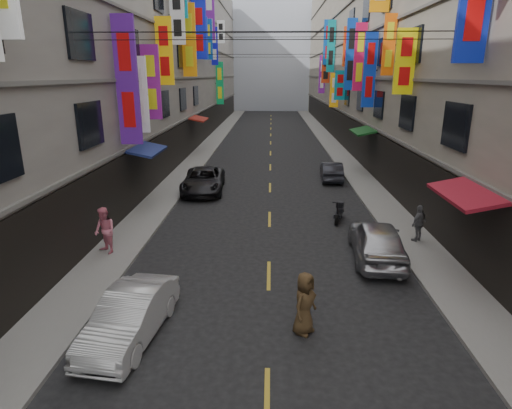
# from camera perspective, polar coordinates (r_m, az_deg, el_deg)

# --- Properties ---
(sidewalk_left) EXTENTS (2.00, 90.00, 0.12)m
(sidewalk_left) POSITION_cam_1_polar(r_m,az_deg,el_deg) (38.46, -7.10, 6.94)
(sidewalk_left) COLOR slate
(sidewalk_left) RESTS_ON ground
(sidewalk_right) EXTENTS (2.00, 90.00, 0.12)m
(sidewalk_right) POSITION_cam_1_polar(r_m,az_deg,el_deg) (38.46, 10.98, 6.76)
(sidewalk_right) COLOR slate
(sidewalk_right) RESTS_ON ground
(building_row_left) EXTENTS (10.14, 90.00, 19.00)m
(building_row_left) POSITION_cam_1_polar(r_m,az_deg,el_deg) (39.40, -16.84, 20.39)
(building_row_left) COLOR gray
(building_row_left) RESTS_ON ground
(building_row_right) EXTENTS (10.14, 90.00, 19.00)m
(building_row_right) POSITION_cam_1_polar(r_m,az_deg,el_deg) (39.39, 21.00, 20.02)
(building_row_right) COLOR gray
(building_row_right) RESTS_ON ground
(haze_block) EXTENTS (18.00, 8.00, 22.00)m
(haze_block) POSITION_cam_1_polar(r_m,az_deg,el_deg) (87.53, 2.10, 19.76)
(haze_block) COLOR #B3B9C7
(haze_block) RESTS_ON ground
(shop_signage) EXTENTS (14.00, 55.00, 12.66)m
(shop_signage) POSITION_cam_1_polar(r_m,az_deg,el_deg) (30.39, 1.63, 21.61)
(shop_signage) COLOR #0D509D
(shop_signage) RESTS_ON ground
(street_awnings) EXTENTS (13.99, 35.20, 0.41)m
(street_awnings) POSITION_cam_1_polar(r_m,az_deg,el_deg) (21.76, -1.43, 7.30)
(street_awnings) COLOR #144B18
(street_awnings) RESTS_ON ground
(overhead_cables) EXTENTS (14.00, 38.04, 1.24)m
(overhead_cables) POSITION_cam_1_polar(r_m,az_deg,el_deg) (25.51, 2.08, 21.78)
(overhead_cables) COLOR black
(overhead_cables) RESTS_ON ground
(lane_markings) EXTENTS (0.12, 80.20, 0.01)m
(lane_markings) POSITION_cam_1_polar(r_m,az_deg,el_deg) (35.05, 1.93, 6.00)
(lane_markings) COLOR gold
(lane_markings) RESTS_ON ground
(scooter_far_right) EXTENTS (0.74, 1.76, 1.14)m
(scooter_far_right) POSITION_cam_1_polar(r_m,az_deg,el_deg) (20.52, 11.03, -0.97)
(scooter_far_right) COLOR black
(scooter_far_right) RESTS_ON ground
(car_left_mid) EXTENTS (1.83, 4.01, 1.28)m
(car_left_mid) POSITION_cam_1_polar(r_m,az_deg,el_deg) (11.92, -16.43, -14.05)
(car_left_mid) COLOR silver
(car_left_mid) RESTS_ON ground
(car_left_far) EXTENTS (2.57, 5.11, 1.39)m
(car_left_far) POSITION_cam_1_polar(r_m,az_deg,el_deg) (25.31, -7.03, 3.21)
(car_left_far) COLOR black
(car_left_far) RESTS_ON ground
(car_right_mid) EXTENTS (2.11, 4.52, 1.50)m
(car_right_mid) POSITION_cam_1_polar(r_m,az_deg,el_deg) (16.53, 15.82, -4.61)
(car_right_mid) COLOR #B4B4B9
(car_right_mid) RESTS_ON ground
(car_right_far) EXTENTS (1.48, 3.75, 1.21)m
(car_right_far) POSITION_cam_1_polar(r_m,az_deg,el_deg) (28.42, 10.02, 4.41)
(car_right_far) COLOR #26272E
(car_right_far) RESTS_ON ground
(pedestrian_lfar) EXTENTS (1.05, 1.01, 1.79)m
(pedestrian_lfar) POSITION_cam_1_polar(r_m,az_deg,el_deg) (17.07, -19.52, -3.31)
(pedestrian_lfar) COLOR pink
(pedestrian_lfar) RESTS_ON sidewalk_left
(pedestrian_rfar) EXTENTS (1.01, 0.96, 1.53)m
(pedestrian_rfar) POSITION_cam_1_polar(r_m,az_deg,el_deg) (18.50, 20.90, -2.35)
(pedestrian_rfar) COLOR #5E5E60
(pedestrian_rfar) RESTS_ON sidewalk_right
(pedestrian_crossing) EXTENTS (0.95, 1.02, 1.73)m
(pedestrian_crossing) POSITION_cam_1_polar(r_m,az_deg,el_deg) (11.62, 6.49, -12.96)
(pedestrian_crossing) COLOR #46321C
(pedestrian_crossing) RESTS_ON ground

